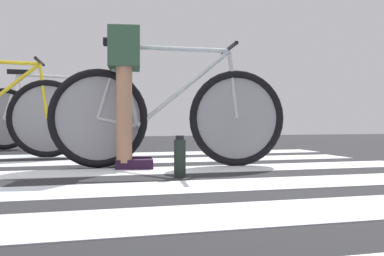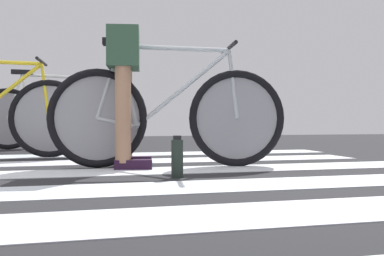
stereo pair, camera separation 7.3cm
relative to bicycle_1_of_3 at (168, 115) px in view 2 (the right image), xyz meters
name	(u,v)px [view 2 (the right image)]	position (x,y,z in m)	size (l,w,h in m)	color
ground	(65,184)	(-0.71, -0.67, -0.40)	(18.00, 14.00, 0.02)	#242527
crosswalk_markings	(61,181)	(-0.73, -0.61, -0.38)	(5.42, 4.23, 0.00)	silver
bicycle_1_of_3	(168,115)	(0.00, 0.00, 0.00)	(1.72, 0.53, 0.93)	black
cyclist_1_of_3	(125,79)	(-0.31, 0.05, 0.26)	(0.37, 0.44, 1.00)	#A87A5B
bicycle_3_of_3	(53,117)	(-0.91, 2.48, 0.00)	(1.73, 0.52, 0.93)	black
water_bottle	(177,158)	(-0.06, -0.61, -0.26)	(0.07, 0.07, 0.25)	black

